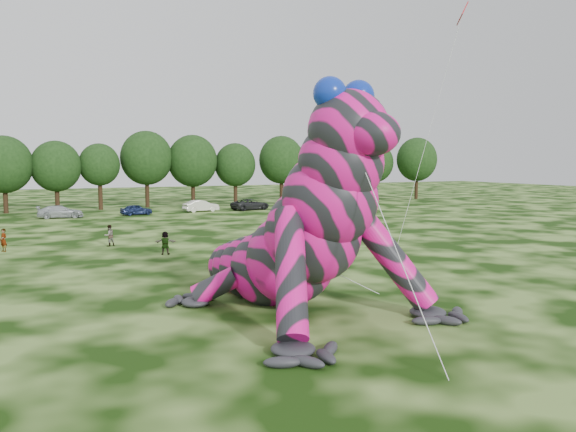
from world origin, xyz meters
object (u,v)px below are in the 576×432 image
(inflatable_gecko, at_px, (271,198))
(tree_12, at_px, (235,174))
(tree_14, at_px, (314,172))
(car_5, at_px, (201,206))
(spectator_2, at_px, (285,219))
(car_6, at_px, (250,204))
(car_7, at_px, (310,202))
(tree_15, at_px, (344,171))
(tree_17, at_px, (417,168))
(tree_9, at_px, (100,177))
(flying_kite, at_px, (457,32))
(spectator_5, at_px, (165,243))
(spectator_0, at_px, (4,240))
(tree_11, at_px, (193,170))
(spectator_3, at_px, (291,215))
(car_3, at_px, (60,212))
(tree_7, at_px, (4,174))
(spectator_1, at_px, (109,236))
(tree_10, at_px, (147,169))
(car_4, at_px, (136,210))
(tree_16, at_px, (375,171))
(tree_13, at_px, (281,170))
(tree_8, at_px, (56,176))

(inflatable_gecko, relative_size, tree_12, 2.11)
(inflatable_gecko, bearing_deg, tree_14, 46.66)
(car_5, xyz_separation_m, spectator_2, (2.41, -19.99, 0.14))
(car_6, bearing_deg, car_7, -94.94)
(tree_15, xyz_separation_m, tree_17, (13.47, -1.11, 0.33))
(tree_9, distance_m, car_6, 20.09)
(flying_kite, height_order, spectator_2, flying_kite)
(spectator_5, distance_m, spectator_0, 11.69)
(tree_11, distance_m, spectator_3, 27.11)
(flying_kite, xyz_separation_m, tree_17, (35.25, 48.60, -9.16))
(tree_14, distance_m, tree_15, 5.10)
(spectator_3, bearing_deg, spectator_0, 103.83)
(tree_9, relative_size, tree_12, 0.97)
(tree_12, relative_size, car_3, 1.84)
(tree_7, relative_size, car_6, 1.83)
(car_5, relative_size, spectator_3, 2.57)
(tree_12, distance_m, spectator_1, 40.87)
(tree_10, height_order, spectator_3, tree_10)
(flying_kite, xyz_separation_m, spectator_3, (-0.16, 23.49, -13.44))
(inflatable_gecko, bearing_deg, spectator_0, 104.59)
(tree_7, distance_m, tree_10, 17.58)
(car_4, distance_m, spectator_2, 21.79)
(tree_15, height_order, tree_17, tree_17)
(tree_10, distance_m, car_5, 11.84)
(inflatable_gecko, distance_m, tree_16, 71.12)
(tree_12, bearing_deg, tree_13, -4.92)
(spectator_5, relative_size, spectator_1, 1.00)
(tree_9, xyz_separation_m, car_6, (17.66, -8.87, -3.62))
(tree_15, height_order, car_7, tree_15)
(car_6, bearing_deg, tree_14, -67.15)
(flying_kite, bearing_deg, tree_8, 113.15)
(flying_kite, relative_size, car_3, 3.33)
(tree_11, xyz_separation_m, spectator_3, (2.76, -26.64, -4.16))
(tree_12, bearing_deg, tree_10, 176.20)
(car_4, bearing_deg, tree_14, -78.36)
(tree_17, height_order, spectator_2, tree_17)
(tree_13, distance_m, car_7, 8.72)
(flying_kite, relative_size, tree_7, 1.71)
(tree_13, relative_size, car_3, 2.08)
(car_3, relative_size, spectator_5, 3.04)
(tree_15, bearing_deg, tree_16, 12.93)
(spectator_1, bearing_deg, flying_kite, 117.81)
(tree_17, relative_size, car_5, 2.30)
(tree_15, bearing_deg, inflatable_gecko, -123.74)
(tree_15, bearing_deg, tree_17, -4.70)
(tree_7, height_order, spectator_3, tree_7)
(tree_11, xyz_separation_m, spectator_2, (0.74, -29.48, -4.16))
(tree_11, xyz_separation_m, car_5, (-1.67, -9.50, -4.30))
(tree_11, bearing_deg, car_7, -31.07)
(spectator_1, bearing_deg, tree_13, -154.16)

